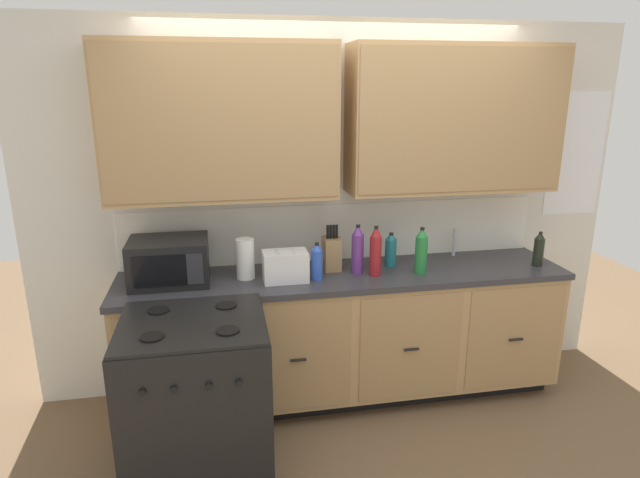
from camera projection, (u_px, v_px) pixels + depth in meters
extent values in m
plane|color=brown|center=(354.00, 420.00, 3.51)|extent=(8.00, 8.00, 0.00)
cube|color=silver|center=(335.00, 211.00, 3.75)|extent=(4.13, 0.05, 2.53)
cube|color=white|center=(336.00, 232.00, 3.76)|extent=(2.93, 0.01, 0.40)
cube|color=tan|center=(221.00, 122.00, 3.25)|extent=(1.41, 0.34, 0.95)
cube|color=#A58052|center=(222.00, 124.00, 3.09)|extent=(1.39, 0.01, 0.89)
cube|color=tan|center=(454.00, 119.00, 3.53)|extent=(1.41, 0.34, 0.95)
cube|color=#A58052|center=(466.00, 121.00, 3.36)|extent=(1.39, 0.01, 0.89)
cube|color=white|center=(576.00, 154.00, 3.95)|extent=(0.44, 0.01, 0.90)
cube|color=black|center=(343.00, 386.00, 3.81)|extent=(2.87, 0.48, 0.10)
cube|color=tan|center=(344.00, 332.00, 3.66)|extent=(2.93, 0.60, 0.78)
cube|color=#A88354|center=(176.00, 370.00, 3.17)|extent=(0.67, 0.01, 0.72)
cube|color=black|center=(176.00, 372.00, 3.16)|extent=(0.10, 0.01, 0.01)
cube|color=#A88354|center=(298.00, 358.00, 3.30)|extent=(0.67, 0.01, 0.72)
cube|color=black|center=(298.00, 360.00, 3.29)|extent=(0.10, 0.01, 0.01)
cube|color=#A88354|center=(411.00, 348.00, 3.44)|extent=(0.67, 0.01, 0.72)
cube|color=black|center=(411.00, 350.00, 3.43)|extent=(0.10, 0.01, 0.01)
cube|color=#A88354|center=(515.00, 338.00, 3.57)|extent=(0.67, 0.01, 0.72)
cube|color=black|center=(516.00, 340.00, 3.56)|extent=(0.10, 0.01, 0.01)
cube|color=#333338|center=(345.00, 276.00, 3.54)|extent=(2.96, 0.63, 0.04)
cube|color=#A8AAAF|center=(464.00, 265.00, 3.73)|extent=(0.56, 0.38, 0.02)
cube|color=black|center=(198.00, 402.00, 2.90)|extent=(0.76, 0.66, 0.92)
cube|color=black|center=(192.00, 323.00, 2.77)|extent=(0.74, 0.65, 0.02)
cylinder|color=black|center=(152.00, 337.00, 2.58)|extent=(0.12, 0.12, 0.01)
cylinder|color=black|center=(228.00, 331.00, 2.64)|extent=(0.12, 0.12, 0.01)
cylinder|color=black|center=(158.00, 311.00, 2.88)|extent=(0.12, 0.12, 0.01)
cylinder|color=black|center=(226.00, 306.00, 2.95)|extent=(0.12, 0.12, 0.01)
cylinder|color=black|center=(142.00, 393.00, 2.45)|extent=(0.03, 0.02, 0.03)
cylinder|color=black|center=(174.00, 390.00, 2.48)|extent=(0.03, 0.02, 0.03)
cylinder|color=black|center=(209.00, 386.00, 2.51)|extent=(0.03, 0.02, 0.03)
cylinder|color=black|center=(239.00, 383.00, 2.53)|extent=(0.03, 0.02, 0.03)
cube|color=black|center=(169.00, 261.00, 3.33)|extent=(0.48, 0.36, 0.28)
cube|color=black|center=(160.00, 271.00, 3.15)|extent=(0.31, 0.01, 0.19)
cube|color=#28282D|center=(195.00, 269.00, 3.19)|extent=(0.10, 0.01, 0.19)
cube|color=white|center=(285.00, 266.00, 3.37)|extent=(0.28, 0.18, 0.19)
cube|color=black|center=(277.00, 253.00, 3.34)|extent=(0.02, 0.13, 0.01)
cube|color=black|center=(293.00, 252.00, 3.36)|extent=(0.02, 0.13, 0.01)
cube|color=#9C794E|center=(332.00, 254.00, 3.57)|extent=(0.11, 0.14, 0.22)
cylinder|color=black|center=(328.00, 232.00, 3.52)|extent=(0.02, 0.02, 0.09)
cylinder|color=black|center=(331.00, 232.00, 3.52)|extent=(0.02, 0.02, 0.09)
cylinder|color=black|center=(334.00, 232.00, 3.52)|extent=(0.02, 0.02, 0.09)
cylinder|color=black|center=(337.00, 231.00, 3.53)|extent=(0.02, 0.02, 0.09)
cylinder|color=#B2B5BA|center=(454.00, 242.00, 3.86)|extent=(0.02, 0.02, 0.20)
cylinder|color=white|center=(245.00, 259.00, 3.41)|extent=(0.12, 0.12, 0.26)
cylinder|color=#663384|center=(358.00, 254.00, 3.50)|extent=(0.08, 0.08, 0.26)
cone|color=#663384|center=(358.00, 230.00, 3.46)|extent=(0.07, 0.07, 0.07)
cylinder|color=black|center=(358.00, 226.00, 3.45)|extent=(0.03, 0.03, 0.02)
cylinder|color=#1E707A|center=(391.00, 253.00, 3.65)|extent=(0.08, 0.08, 0.19)
cone|color=#1E707A|center=(391.00, 236.00, 3.62)|extent=(0.07, 0.07, 0.05)
cylinder|color=black|center=(391.00, 234.00, 3.61)|extent=(0.03, 0.03, 0.02)
cylinder|color=blue|center=(317.00, 265.00, 3.39)|extent=(0.07, 0.07, 0.19)
cone|color=blue|center=(317.00, 247.00, 3.36)|extent=(0.07, 0.07, 0.05)
cylinder|color=black|center=(317.00, 244.00, 3.35)|extent=(0.03, 0.03, 0.02)
cylinder|color=#237A38|center=(421.00, 255.00, 3.50)|extent=(0.08, 0.08, 0.25)
cone|color=#237A38|center=(422.00, 232.00, 3.46)|extent=(0.07, 0.07, 0.06)
cylinder|color=black|center=(422.00, 229.00, 3.45)|extent=(0.03, 0.03, 0.02)
cylinder|color=black|center=(538.00, 252.00, 3.65)|extent=(0.07, 0.07, 0.19)
cone|color=black|center=(540.00, 235.00, 3.62)|extent=(0.06, 0.06, 0.05)
cylinder|color=black|center=(541.00, 233.00, 3.62)|extent=(0.02, 0.02, 0.02)
cylinder|color=maroon|center=(375.00, 256.00, 3.46)|extent=(0.08, 0.08, 0.26)
cone|color=maroon|center=(376.00, 231.00, 3.41)|extent=(0.07, 0.07, 0.07)
cylinder|color=black|center=(376.00, 227.00, 3.41)|extent=(0.03, 0.03, 0.02)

